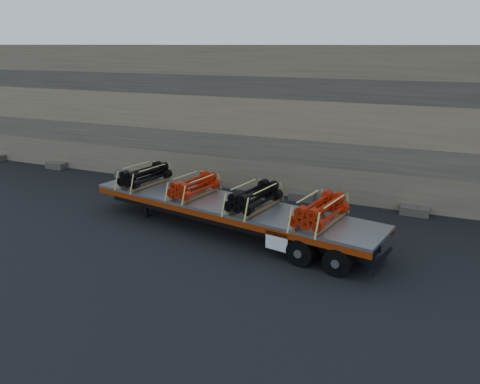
# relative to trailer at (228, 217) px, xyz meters

# --- Properties ---
(ground) EXTENTS (120.00, 120.00, 0.00)m
(ground) POSITION_rel_trailer_xyz_m (-0.44, 0.26, -0.61)
(ground) COLOR black
(ground) RESTS_ON ground
(rock_wall) EXTENTS (44.00, 3.00, 7.00)m
(rock_wall) POSITION_rel_trailer_xyz_m (-0.44, 6.76, 2.89)
(rock_wall) COLOR #7A6B54
(rock_wall) RESTS_ON ground
(trailer) EXTENTS (12.34, 4.52, 1.21)m
(trailer) POSITION_rel_trailer_xyz_m (0.00, 0.00, 0.00)
(trailer) COLOR #A1A3A8
(trailer) RESTS_ON ground
(bundle_front) EXTENTS (1.50, 2.38, 0.79)m
(bundle_front) POSITION_rel_trailer_xyz_m (-4.31, 0.81, 1.00)
(bundle_front) COLOR black
(bundle_front) RESTS_ON trailer
(bundle_midfront) EXTENTS (1.42, 2.27, 0.75)m
(bundle_midfront) POSITION_rel_trailer_xyz_m (-1.64, 0.31, 0.98)
(bundle_midfront) COLOR #B11E09
(bundle_midfront) RESTS_ON trailer
(bundle_midrear) EXTENTS (1.56, 2.48, 0.82)m
(bundle_midrear) POSITION_rel_trailer_xyz_m (1.15, -0.22, 1.02)
(bundle_midrear) COLOR black
(bundle_midrear) RESTS_ON trailer
(bundle_rear) EXTENTS (1.59, 2.53, 0.84)m
(bundle_rear) POSITION_rel_trailer_xyz_m (3.75, -0.70, 1.02)
(bundle_rear) COLOR #B11E09
(bundle_rear) RESTS_ON trailer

